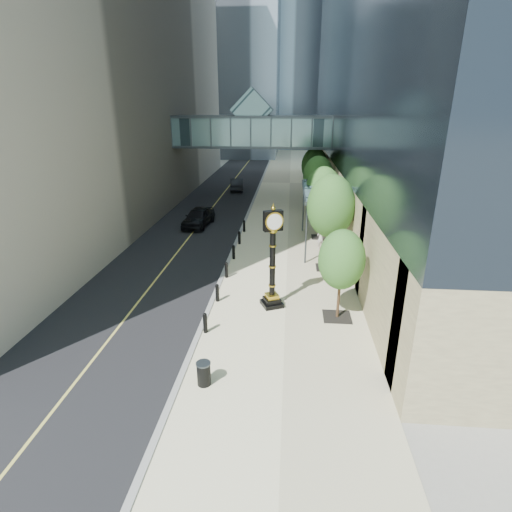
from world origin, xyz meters
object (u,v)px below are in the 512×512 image
at_px(trash_bin, 204,374).
at_px(car_far, 237,184).
at_px(pedestrian, 321,238).
at_px(car_near, 198,217).
at_px(street_clock, 272,265).

relative_size(trash_bin, car_far, 0.20).
bearing_deg(pedestrian, car_near, -43.35).
xyz_separation_m(street_clock, trash_bin, (-2.26, -6.60, -1.89)).
bearing_deg(trash_bin, car_far, 95.58).
xyz_separation_m(street_clock, car_near, (-7.18, 14.58, -1.57)).
bearing_deg(street_clock, pedestrian, 47.12).
distance_m(trash_bin, pedestrian, 16.81).
distance_m(pedestrian, car_far, 23.26).
height_order(car_near, car_far, car_near).
xyz_separation_m(street_clock, car_far, (-5.91, 30.73, -1.65)).
distance_m(pedestrian, car_near, 11.61).
relative_size(trash_bin, car_near, 0.19).
relative_size(street_clock, trash_bin, 6.00).
xyz_separation_m(street_clock, pedestrian, (3.16, 9.30, -1.52)).
xyz_separation_m(pedestrian, car_near, (-10.34, 5.28, -0.04)).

